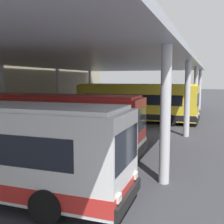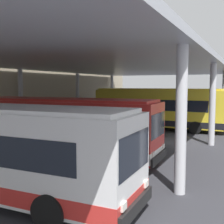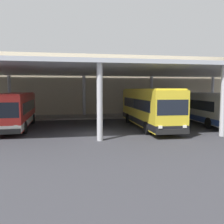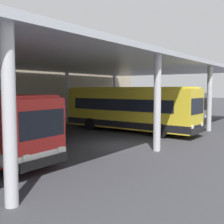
{
  "view_description": "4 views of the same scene",
  "coord_description": "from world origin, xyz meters",
  "px_view_note": "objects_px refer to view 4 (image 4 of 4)",
  "views": [
    {
      "loc": [
        -19.49,
        -4.14,
        3.98
      ],
      "look_at": [
        0.19,
        3.13,
        1.47
      ],
      "focal_mm": 43.75,
      "sensor_mm": 36.0,
      "label": 1
    },
    {
      "loc": [
        -19.32,
        -4.64,
        3.86
      ],
      "look_at": [
        0.57,
        4.89,
        1.8
      ],
      "focal_mm": 46.2,
      "sensor_mm": 36.0,
      "label": 2
    },
    {
      "loc": [
        -2.13,
        -19.03,
        3.52
      ],
      "look_at": [
        1.96,
        3.66,
        1.38
      ],
      "focal_mm": 39.5,
      "sensor_mm": 36.0,
      "label": 3
    },
    {
      "loc": [
        -14.1,
        -9.61,
        3.42
      ],
      "look_at": [
        3.09,
        2.79,
        1.7
      ],
      "focal_mm": 45.78,
      "sensor_mm": 36.0,
      "label": 4
    }
  ],
  "objects_px": {
    "bus_middle_bay": "(129,109)",
    "trash_bin": "(76,114)",
    "bus_far_bay": "(152,106)",
    "bench_waiting": "(55,116)"
  },
  "relations": [
    {
      "from": "bus_middle_bay",
      "to": "trash_bin",
      "type": "distance_m",
      "value": 10.23
    },
    {
      "from": "bus_far_bay",
      "to": "trash_bin",
      "type": "bearing_deg",
      "value": 107.91
    },
    {
      "from": "bus_far_bay",
      "to": "trash_bin",
      "type": "xyz_separation_m",
      "value": [
        -2.59,
        8.01,
        -0.98
      ]
    },
    {
      "from": "bus_far_bay",
      "to": "bench_waiting",
      "type": "height_order",
      "value": "bus_far_bay"
    },
    {
      "from": "bus_far_bay",
      "to": "trash_bin",
      "type": "distance_m",
      "value": 8.47
    },
    {
      "from": "bus_middle_bay",
      "to": "bus_far_bay",
      "type": "relative_size",
      "value": 1.07
    },
    {
      "from": "bench_waiting",
      "to": "trash_bin",
      "type": "bearing_deg",
      "value": 3.13
    },
    {
      "from": "bench_waiting",
      "to": "trash_bin",
      "type": "height_order",
      "value": "trash_bin"
    },
    {
      "from": "bus_middle_bay",
      "to": "trash_bin",
      "type": "bearing_deg",
      "value": 67.48
    },
    {
      "from": "trash_bin",
      "to": "bus_far_bay",
      "type": "bearing_deg",
      "value": -72.09
    }
  ]
}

